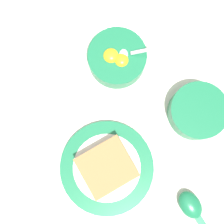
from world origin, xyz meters
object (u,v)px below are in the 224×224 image
at_px(congee_bowl, 198,111).
at_px(toast_sandwich, 107,168).
at_px(egg_bowl, 117,58).
at_px(toast_plate, 107,168).
at_px(soup_spoon, 193,209).

bearing_deg(congee_bowl, toast_sandwich, 124.84).
relative_size(egg_bowl, toast_plate, 0.71).
height_order(soup_spoon, congee_bowl, congee_bowl).
bearing_deg(congee_bowl, soup_spoon, 179.10).
bearing_deg(soup_spoon, toast_plate, 68.11).
relative_size(toast_sandwich, congee_bowl, 1.14).
xyz_separation_m(egg_bowl, toast_sandwich, (-0.24, 0.01, 0.00)).
bearing_deg(soup_spoon, egg_bowl, 29.32).
height_order(egg_bowl, toast_sandwich, egg_bowl).
bearing_deg(egg_bowl, congee_bowl, -121.19).
bearing_deg(soup_spoon, congee_bowl, -0.90).
xyz_separation_m(toast_sandwich, soup_spoon, (-0.08, -0.19, -0.02)).
bearing_deg(congee_bowl, toast_plate, 124.87).
xyz_separation_m(egg_bowl, soup_spoon, (-0.32, -0.18, -0.01)).
xyz_separation_m(toast_sandwich, congee_bowl, (0.13, -0.19, -0.00)).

